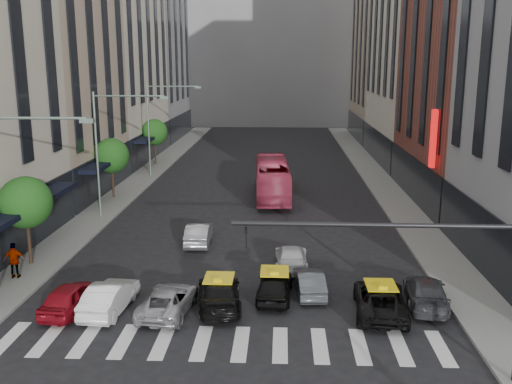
# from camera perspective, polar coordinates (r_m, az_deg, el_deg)

# --- Properties ---
(ground) EXTENTS (160.00, 160.00, 0.00)m
(ground) POSITION_cam_1_polar(r_m,az_deg,el_deg) (22.66, -3.40, -16.64)
(ground) COLOR black
(ground) RESTS_ON ground
(sidewalk_left) EXTENTS (3.00, 96.00, 0.15)m
(sidewalk_left) POSITION_cam_1_polar(r_m,az_deg,el_deg) (52.64, -12.48, 0.41)
(sidewalk_left) COLOR slate
(sidewalk_left) RESTS_ON ground
(sidewalk_right) EXTENTS (3.00, 96.00, 0.15)m
(sidewalk_right) POSITION_cam_1_polar(r_m,az_deg,el_deg) (51.67, 12.97, 0.16)
(sidewalk_right) COLOR slate
(sidewalk_right) RESTS_ON ground
(building_left_b) EXTENTS (8.00, 16.00, 24.00)m
(building_left_b) POSITION_cam_1_polar(r_m,az_deg,el_deg) (51.34, -19.83, 13.08)
(building_left_b) COLOR tan
(building_left_b) RESTS_ON ground
(building_left_d) EXTENTS (8.00, 18.00, 30.00)m
(building_left_d) POSITION_cam_1_polar(r_m,az_deg,el_deg) (86.84, -10.48, 15.21)
(building_left_d) COLOR gray
(building_left_d) RESTS_ON ground
(building_right_b) EXTENTS (8.00, 18.00, 26.00)m
(building_right_b) POSITION_cam_1_polar(r_m,az_deg,el_deg) (48.93, 20.94, 14.22)
(building_right_b) COLOR brown
(building_right_b) RESTS_ON ground
(building_right_d) EXTENTS (8.00, 18.00, 28.00)m
(building_right_d) POSITION_cam_1_polar(r_m,az_deg,el_deg) (85.93, 13.00, 14.45)
(building_right_d) COLOR tan
(building_right_d) RESTS_ON ground
(building_far) EXTENTS (30.00, 10.00, 36.00)m
(building_far) POSITION_cam_1_polar(r_m,az_deg,el_deg) (104.85, 1.52, 16.61)
(building_far) COLOR gray
(building_far) RESTS_ON ground
(tree_near) EXTENTS (2.88, 2.88, 4.95)m
(tree_near) POSITION_cam_1_polar(r_m,az_deg,el_deg) (33.60, -22.05, -0.99)
(tree_near) COLOR black
(tree_near) RESTS_ON sidewalk_left
(tree_mid) EXTENTS (2.88, 2.88, 4.95)m
(tree_mid) POSITION_cam_1_polar(r_m,az_deg,el_deg) (48.29, -14.25, 3.54)
(tree_mid) COLOR black
(tree_mid) RESTS_ON sidewalk_left
(tree_far) EXTENTS (2.88, 2.88, 4.95)m
(tree_far) POSITION_cam_1_polar(r_m,az_deg,el_deg) (63.62, -10.12, 5.90)
(tree_far) COLOR black
(tree_far) RESTS_ON sidewalk_left
(streetlamp_near) EXTENTS (5.38, 0.25, 9.00)m
(streetlamp_near) POSITION_cam_1_polar(r_m,az_deg,el_deg) (27.10, -24.26, 0.55)
(streetlamp_near) COLOR gray
(streetlamp_near) RESTS_ON sidewalk_left
(streetlamp_mid) EXTENTS (5.38, 0.25, 9.00)m
(streetlamp_mid) POSITION_cam_1_polar(r_m,az_deg,el_deg) (41.78, -14.46, 5.25)
(streetlamp_mid) COLOR gray
(streetlamp_mid) RESTS_ON sidewalk_left
(streetlamp_far) EXTENTS (5.38, 0.25, 9.00)m
(streetlamp_far) POSITION_cam_1_polar(r_m,az_deg,el_deg) (57.18, -9.79, 7.42)
(streetlamp_far) COLOR gray
(streetlamp_far) RESTS_ON sidewalk_left
(traffic_signal) EXTENTS (10.10, 0.20, 6.00)m
(traffic_signal) POSITION_cam_1_polar(r_m,az_deg,el_deg) (20.51, 18.16, -6.81)
(traffic_signal) COLOR black
(traffic_signal) RESTS_ON ground
(liberty_sign) EXTENTS (0.30, 0.70, 4.00)m
(liberty_sign) POSITION_cam_1_polar(r_m,az_deg,el_deg) (41.27, 17.31, 5.12)
(liberty_sign) COLOR red
(liberty_sign) RESTS_ON ground
(car_red) EXTENTS (1.99, 4.13, 1.36)m
(car_red) POSITION_cam_1_polar(r_m,az_deg,el_deg) (27.77, -18.07, -9.96)
(car_red) COLOR maroon
(car_red) RESTS_ON ground
(car_white_front) EXTENTS (1.81, 4.34, 1.40)m
(car_white_front) POSITION_cam_1_polar(r_m,az_deg,el_deg) (27.27, -14.43, -10.11)
(car_white_front) COLOR white
(car_white_front) RESTS_ON ground
(car_silver) EXTENTS (2.43, 4.58, 1.22)m
(car_silver) POSITION_cam_1_polar(r_m,az_deg,el_deg) (26.61, -8.77, -10.63)
(car_silver) COLOR #AFAEB4
(car_silver) RESTS_ON ground
(taxi_left) EXTENTS (2.53, 4.99, 1.39)m
(taxi_left) POSITION_cam_1_polar(r_m,az_deg,el_deg) (26.96, -3.70, -9.99)
(taxi_left) COLOR black
(taxi_left) RESTS_ON ground
(taxi_center) EXTENTS (1.84, 4.11, 1.37)m
(taxi_center) POSITION_cam_1_polar(r_m,az_deg,el_deg) (27.78, 1.87, -9.28)
(taxi_center) COLOR black
(taxi_center) RESTS_ON ground
(car_grey_mid) EXTENTS (1.59, 3.80, 1.22)m
(car_grey_mid) POSITION_cam_1_polar(r_m,az_deg,el_deg) (28.44, 5.37, -8.95)
(car_grey_mid) COLOR #414448
(car_grey_mid) RESTS_ON ground
(taxi_right) EXTENTS (2.60, 4.98, 1.34)m
(taxi_right) POSITION_cam_1_polar(r_m,az_deg,el_deg) (26.83, 12.30, -10.45)
(taxi_right) COLOR black
(taxi_right) RESTS_ON ground
(car_grey_curb) EXTENTS (2.42, 4.72, 1.31)m
(car_grey_curb) POSITION_cam_1_polar(r_m,az_deg,el_deg) (28.18, 16.61, -9.57)
(car_grey_curb) COLOR #3B3D42
(car_grey_curb) RESTS_ON ground
(car_row2_left) EXTENTS (1.56, 4.16, 1.36)m
(car_row2_left) POSITION_cam_1_polar(r_m,az_deg,el_deg) (35.97, -5.74, -4.13)
(car_row2_left) COLOR #A4A4A9
(car_row2_left) RESTS_ON ground
(car_row2_right) EXTENTS (1.79, 4.31, 1.24)m
(car_row2_right) POSITION_cam_1_polar(r_m,az_deg,el_deg) (31.80, 3.53, -6.50)
(car_row2_right) COLOR silver
(car_row2_right) RESTS_ON ground
(bus) EXTENTS (3.16, 11.41, 3.15)m
(bus) POSITION_cam_1_polar(r_m,az_deg,el_deg) (47.85, 1.64, 1.32)
(bus) COLOR #C23956
(bus) RESTS_ON ground
(pedestrian_far) EXTENTS (1.16, 0.59, 1.91)m
(pedestrian_far) POSITION_cam_1_polar(r_m,az_deg,el_deg) (32.31, -23.00, -6.32)
(pedestrian_far) COLOR gray
(pedestrian_far) RESTS_ON sidewalk_left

